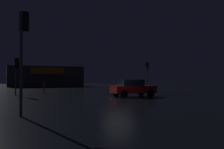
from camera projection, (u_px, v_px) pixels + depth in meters
ground_plane at (118, 99)px, 19.53m from camera, size 120.00×120.00×0.00m
store_building at (45, 76)px, 49.37m from camera, size 14.59×6.88×4.04m
traffic_signal_main at (147, 70)px, 29.73m from camera, size 0.42×0.42×3.62m
traffic_signal_cross_left at (23, 40)px, 10.52m from camera, size 0.43×0.41×4.60m
traffic_signal_cross_right at (17, 68)px, 23.13m from camera, size 0.42×0.42×3.61m
car_near at (132, 88)px, 21.72m from camera, size 4.01×2.22×1.54m
bollard_kerb_a at (44, 88)px, 25.34m from camera, size 0.12×0.12×1.30m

